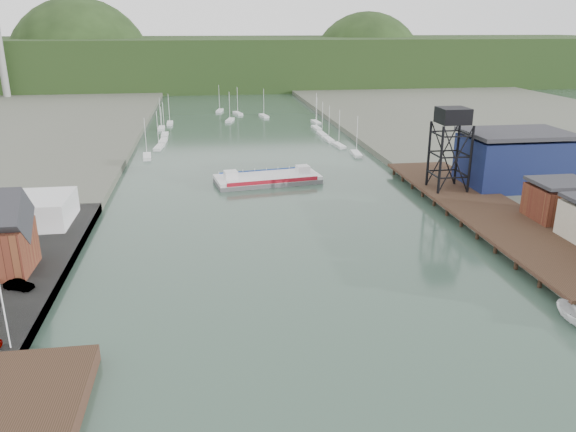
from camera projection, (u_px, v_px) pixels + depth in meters
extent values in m
plane|color=#2A4235|center=(345.00, 391.00, 53.55)|extent=(600.00, 600.00, 0.00)
cube|color=black|center=(24.00, 412.00, 49.25)|extent=(10.00, 18.00, 1.80)
cube|color=black|center=(486.00, 209.00, 100.17)|extent=(14.00, 70.00, 0.50)
cylinder|color=black|center=(454.00, 217.00, 99.69)|extent=(0.60, 0.60, 2.20)
cylinder|color=black|center=(517.00, 213.00, 101.35)|extent=(0.60, 0.60, 2.20)
cube|color=silver|center=(15.00, 211.00, 93.03)|extent=(18.00, 12.00, 4.50)
cylinder|color=silver|center=(1.00, 295.00, 55.89)|extent=(0.16, 0.16, 12.00)
cylinder|color=black|center=(441.00, 161.00, 106.65)|extent=(0.50, 0.50, 13.00)
cylinder|color=black|center=(471.00, 159.00, 107.48)|extent=(0.50, 0.50, 13.00)
cylinder|color=black|center=(429.00, 154.00, 112.27)|extent=(0.50, 0.50, 13.00)
cylinder|color=black|center=(457.00, 153.00, 113.10)|extent=(0.50, 0.50, 13.00)
cube|color=black|center=(453.00, 116.00, 107.28)|extent=(5.50, 5.50, 3.00)
cube|color=#0C1338|center=(514.00, 162.00, 114.48)|extent=(20.00, 14.00, 10.00)
cube|color=#2D2D33|center=(518.00, 133.00, 112.57)|extent=(20.50, 14.50, 0.80)
cube|color=#542018|center=(559.00, 204.00, 93.98)|extent=(9.00, 8.00, 6.00)
cube|color=silver|center=(147.00, 157.00, 146.88)|extent=(2.67, 7.65, 0.90)
cube|color=silver|center=(159.00, 147.00, 157.87)|extent=(2.81, 7.67, 0.90)
cube|color=silver|center=(163.00, 141.00, 166.25)|extent=(2.35, 7.59, 0.90)
cube|color=silver|center=(165.00, 135.00, 175.52)|extent=(2.01, 7.50, 0.90)
cube|color=silver|center=(161.00, 128.00, 186.73)|extent=(2.00, 7.50, 0.90)
cube|color=silver|center=(170.00, 123.00, 196.26)|extent=(2.16, 7.54, 0.90)
cube|color=silver|center=(356.00, 154.00, 149.94)|extent=(2.53, 7.62, 0.90)
cube|color=silver|center=(339.00, 146.00, 160.39)|extent=(2.76, 7.67, 0.90)
cube|color=silver|center=(329.00, 140.00, 168.48)|extent=(2.22, 7.56, 0.90)
cube|color=silver|center=(322.00, 134.00, 176.87)|extent=(2.18, 7.54, 0.90)
cube|color=silver|center=(316.00, 128.00, 187.31)|extent=(2.46, 7.61, 0.90)
cube|color=silver|center=(316.00, 122.00, 198.47)|extent=(2.48, 7.61, 0.90)
cube|color=silver|center=(230.00, 120.00, 202.77)|extent=(3.78, 7.76, 0.90)
cube|color=silver|center=(264.00, 116.00, 212.08)|extent=(3.31, 7.74, 0.90)
cube|color=silver|center=(238.00, 113.00, 218.27)|extent=(3.76, 7.76, 0.90)
cube|color=silver|center=(220.00, 111.00, 224.83)|extent=(3.40, 7.74, 0.90)
cube|color=black|center=(223.00, 62.00, 330.48)|extent=(500.00, 120.00, 28.00)
sphere|color=black|center=(83.00, 71.00, 320.73)|extent=(80.00, 80.00, 80.00)
sphere|color=black|center=(366.00, 70.00, 354.21)|extent=(70.00, 70.00, 70.00)
cube|color=#535456|center=(268.00, 181.00, 123.91)|extent=(23.89, 12.46, 0.91)
cube|color=silver|center=(268.00, 177.00, 123.65)|extent=(23.89, 12.46, 0.73)
cube|color=maroon|center=(273.00, 182.00, 119.43)|extent=(19.83, 3.17, 0.82)
cube|color=navy|center=(262.00, 171.00, 127.75)|extent=(19.83, 3.17, 0.82)
cube|color=silver|center=(231.00, 175.00, 121.01)|extent=(3.12, 3.12, 1.82)
cube|color=silver|center=(303.00, 170.00, 125.58)|extent=(3.12, 3.12, 1.82)
imported|color=silver|center=(573.00, 316.00, 65.19)|extent=(2.43, 5.74, 2.18)
imported|color=#999999|center=(19.00, 285.00, 70.31)|extent=(3.95, 2.64, 1.23)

